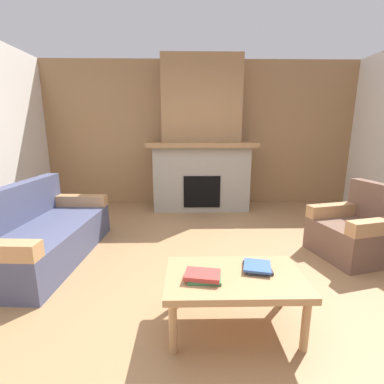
% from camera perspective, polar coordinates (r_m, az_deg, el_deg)
% --- Properties ---
extents(ground, '(9.00, 9.00, 0.00)m').
position_cam_1_polar(ground, '(2.90, 4.50, -17.46)').
color(ground, '#9E754C').
extents(wall_back_wood_panel, '(6.00, 0.12, 2.70)m').
position_cam_1_polar(wall_back_wood_panel, '(5.49, 1.69, 11.76)').
color(wall_back_wood_panel, '#997047').
rests_on(wall_back_wood_panel, ground).
extents(fireplace, '(1.90, 0.82, 2.70)m').
position_cam_1_polar(fireplace, '(5.13, 1.88, 9.59)').
color(fireplace, gray).
rests_on(fireplace, ground).
extents(couch, '(0.94, 1.84, 0.85)m').
position_cam_1_polar(couch, '(3.62, -28.63, -7.75)').
color(couch, '#474C6B').
rests_on(couch, ground).
extents(armchair, '(0.92, 0.92, 0.85)m').
position_cam_1_polar(armchair, '(3.77, 30.89, -7.07)').
color(armchair, brown).
rests_on(armchair, ground).
extents(coffee_table, '(1.00, 0.60, 0.43)m').
position_cam_1_polar(coffee_table, '(2.15, 8.72, -17.79)').
color(coffee_table, tan).
rests_on(coffee_table, ground).
extents(book_stack_near_edge, '(0.27, 0.20, 0.05)m').
position_cam_1_polar(book_stack_near_edge, '(2.03, 2.34, -16.96)').
color(book_stack_near_edge, '#3D7F4C').
rests_on(book_stack_near_edge, coffee_table).
extents(book_stack_center, '(0.24, 0.24, 0.04)m').
position_cam_1_polar(book_stack_center, '(2.21, 13.32, -14.80)').
color(book_stack_center, '#2D2D33').
rests_on(book_stack_center, coffee_table).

